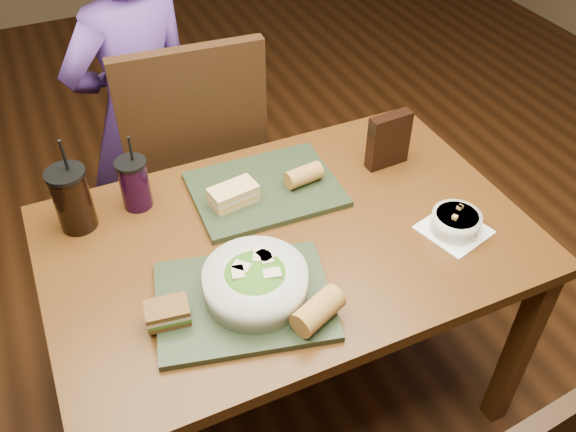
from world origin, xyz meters
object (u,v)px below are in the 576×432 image
(sandwich_far, at_px, (233,195))
(cup_berry, at_px, (134,183))
(soup_bowl, at_px, (456,222))
(baguette_near, at_px, (318,311))
(cup_cola, at_px, (72,199))
(chip_bag, at_px, (389,140))
(diner, at_px, (140,112))
(salad_bowl, at_px, (255,281))
(tray_near, at_px, (244,300))
(dining_table, at_px, (288,258))
(baguette_far, at_px, (304,175))
(chair_far, at_px, (191,161))
(tray_far, at_px, (265,189))
(sandwich_near, at_px, (167,313))

(sandwich_far, bearing_deg, cup_berry, 153.51)
(soup_bowl, bearing_deg, baguette_near, -164.51)
(cup_berry, bearing_deg, cup_cola, -173.84)
(baguette_near, relative_size, chip_bag, 0.73)
(diner, distance_m, cup_berry, 0.58)
(salad_bowl, relative_size, baguette_near, 1.96)
(tray_near, height_order, chip_bag, chip_bag)
(dining_table, bearing_deg, cup_berry, 138.97)
(tray_near, height_order, cup_berry, cup_berry)
(dining_table, xyz_separation_m, diner, (-0.20, 0.85, 0.05))
(cup_cola, distance_m, cup_berry, 0.17)
(baguette_far, distance_m, chip_bag, 0.29)
(soup_bowl, height_order, baguette_far, baguette_far)
(chair_far, xyz_separation_m, cup_cola, (-0.42, -0.36, 0.24))
(baguette_near, relative_size, cup_cola, 0.45)
(soup_bowl, relative_size, baguette_near, 1.56)
(sandwich_far, bearing_deg, salad_bowl, -101.85)
(tray_far, distance_m, sandwich_near, 0.54)
(sandwich_near, bearing_deg, dining_table, 23.09)
(soup_bowl, distance_m, chip_bag, 0.35)
(cup_berry, bearing_deg, tray_far, -15.18)
(baguette_near, xyz_separation_m, baguette_far, (0.19, 0.48, -0.00))
(chair_far, relative_size, tray_far, 2.58)
(dining_table, bearing_deg, tray_far, 85.42)
(sandwich_far, height_order, cup_berry, cup_berry)
(tray_near, relative_size, sandwich_near, 3.87)
(chair_far, bearing_deg, sandwich_near, -110.00)
(chair_far, distance_m, baguette_far, 0.55)
(cup_cola, bearing_deg, salad_bowl, -52.34)
(salad_bowl, height_order, sandwich_near, salad_bowl)
(baguette_far, bearing_deg, dining_table, -126.91)
(baguette_far, bearing_deg, sandwich_far, 179.53)
(sandwich_far, distance_m, cup_cola, 0.43)
(baguette_far, bearing_deg, salad_bowl, -130.48)
(dining_table, distance_m, baguette_far, 0.25)
(chair_far, distance_m, sandwich_far, 0.50)
(baguette_near, relative_size, cup_berry, 0.54)
(chair_far, height_order, chip_bag, chair_far)
(sandwich_far, height_order, cup_cola, cup_cola)
(sandwich_near, relative_size, sandwich_far, 0.76)
(chair_far, xyz_separation_m, baguette_far, (0.22, -0.46, 0.19))
(chair_far, height_order, tray_near, chair_far)
(soup_bowl, bearing_deg, sandwich_near, 179.34)
(sandwich_near, bearing_deg, sandwich_far, 49.14)
(cup_berry, bearing_deg, soup_bowl, -31.42)
(tray_far, xyz_separation_m, sandwich_near, (-0.40, -0.36, 0.03))
(cup_cola, bearing_deg, sandwich_far, -14.13)
(chip_bag, bearing_deg, tray_near, -153.68)
(diner, bearing_deg, salad_bowl, 73.26)
(dining_table, relative_size, tray_near, 3.10)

